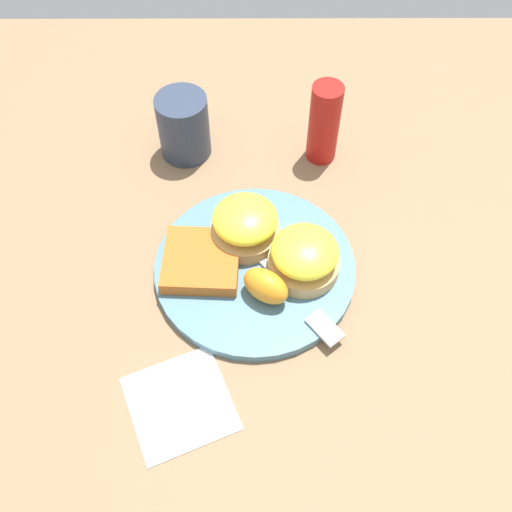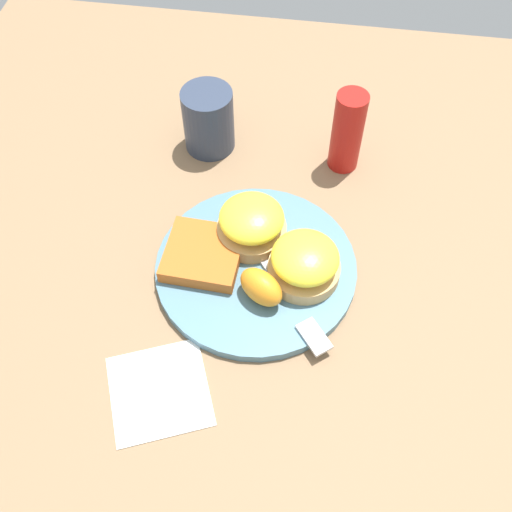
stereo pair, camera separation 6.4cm
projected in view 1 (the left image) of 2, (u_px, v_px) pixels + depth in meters
ground_plane at (256, 271)px, 0.78m from camera, size 1.10×1.10×0.00m
plate at (256, 268)px, 0.77m from camera, size 0.26×0.26×0.01m
sandwich_benedict_left at (305, 256)px, 0.74m from camera, size 0.09×0.09×0.06m
sandwich_benedict_right at (246, 224)px, 0.77m from camera, size 0.09×0.09×0.06m
hashbrown_patty at (202, 264)px, 0.75m from camera, size 0.10×0.10×0.02m
orange_wedge at (267, 286)px, 0.72m from camera, size 0.06×0.07×0.04m
fork at (286, 288)px, 0.74m from camera, size 0.18×0.15×0.00m
cup at (185, 125)px, 0.86m from camera, size 0.11×0.07×0.10m
napkin at (181, 403)px, 0.67m from camera, size 0.14×0.14×0.00m
condiment_bottle at (325, 123)px, 0.84m from camera, size 0.04×0.04×0.13m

